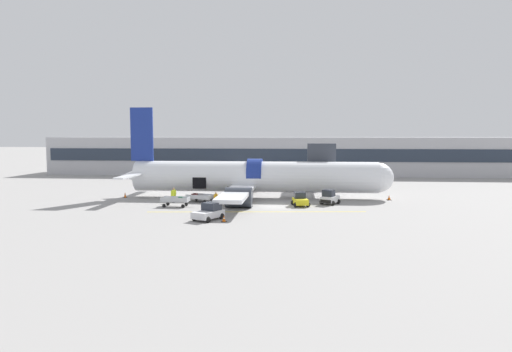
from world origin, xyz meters
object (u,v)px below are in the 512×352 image
at_px(ground_crew_loader_b, 216,198).
at_px(ground_crew_driver, 236,194).
at_px(airplane, 251,177).
at_px(ground_crew_helper, 227,196).
at_px(baggage_cart_loading, 200,198).
at_px(baggage_tug_rear, 209,212).
at_px(baggage_cart_queued, 176,202).
at_px(baggage_tug_mid, 300,200).
at_px(ground_crew_supervisor, 174,194).
at_px(baggage_tug_lead, 330,198).
at_px(ground_crew_loader_a, 173,195).

distance_m(ground_crew_loader_b, ground_crew_driver, 4.09).
distance_m(airplane, ground_crew_helper, 5.56).
distance_m(baggage_cart_loading, ground_crew_driver, 4.30).
distance_m(airplane, baggage_tug_rear, 15.75).
relative_size(baggage_cart_queued, ground_crew_driver, 2.47).
height_order(baggage_tug_mid, ground_crew_supervisor, ground_crew_supervisor).
xyz_separation_m(baggage_tug_mid, ground_crew_helper, (-8.64, 1.55, 0.18)).
height_order(baggage_tug_lead, baggage_tug_rear, baggage_tug_lead).
bearing_deg(baggage_tug_lead, baggage_tug_rear, -137.99).
relative_size(baggage_tug_mid, baggage_cart_loading, 0.68).
relative_size(airplane, ground_crew_driver, 21.51).
xyz_separation_m(baggage_cart_loading, ground_crew_driver, (4.15, 1.05, 0.37)).
bearing_deg(ground_crew_loader_b, ground_crew_driver, 64.54).
xyz_separation_m(ground_crew_driver, ground_crew_helper, (-0.87, -1.54, -0.02)).
bearing_deg(ground_crew_supervisor, ground_crew_loader_b, -29.06).
distance_m(baggage_cart_queued, ground_crew_driver, 7.82).
bearing_deg(ground_crew_loader_b, baggage_tug_lead, 9.63).
bearing_deg(baggage_tug_mid, ground_crew_helper, 169.85).
distance_m(baggage_tug_rear, ground_crew_supervisor, 13.58).
bearing_deg(ground_crew_loader_a, ground_crew_loader_b, -18.30).
distance_m(airplane, ground_crew_driver, 3.93).
bearing_deg(airplane, baggage_tug_rear, -98.99).
relative_size(airplane, baggage_tug_rear, 9.70).
relative_size(baggage_tug_mid, baggage_cart_queued, 0.70).
bearing_deg(ground_crew_loader_a, airplane, 29.69).
relative_size(ground_crew_loader_a, ground_crew_driver, 1.06).
distance_m(baggage_tug_mid, ground_crew_helper, 8.77).
distance_m(baggage_tug_mid, ground_crew_loader_a, 15.01).
xyz_separation_m(baggage_tug_mid, baggage_tug_rear, (-8.62, -9.25, 0.04)).
bearing_deg(ground_crew_helper, ground_crew_loader_a, -176.77).
bearing_deg(ground_crew_loader_a, baggage_tug_rear, -58.72).
xyz_separation_m(baggage_tug_lead, ground_crew_supervisor, (-18.69, 1.00, 0.15)).
xyz_separation_m(airplane, baggage_tug_lead, (9.58, -4.61, -1.94)).
bearing_deg(ground_crew_loader_b, ground_crew_supervisor, 150.94).
bearing_deg(ground_crew_helper, baggage_tug_mid, -10.15).
bearing_deg(ground_crew_loader_b, baggage_tug_mid, 3.65).
height_order(baggage_tug_lead, baggage_cart_queued, baggage_tug_lead).
height_order(ground_crew_loader_b, ground_crew_driver, ground_crew_driver).
relative_size(baggage_tug_lead, baggage_tug_mid, 0.97).
height_order(baggage_tug_rear, baggage_cart_queued, baggage_tug_rear).
bearing_deg(ground_crew_driver, ground_crew_supervisor, -176.22).
bearing_deg(baggage_cart_loading, baggage_tug_mid, -9.70).
bearing_deg(ground_crew_supervisor, baggage_tug_mid, -9.62).
bearing_deg(ground_crew_supervisor, baggage_cart_loading, -9.35).
bearing_deg(baggage_tug_mid, ground_crew_loader_a, 175.46).
bearing_deg(airplane, baggage_tug_lead, -25.68).
xyz_separation_m(airplane, baggage_tug_mid, (6.18, -6.19, -1.99)).
distance_m(baggage_tug_lead, ground_crew_loader_a, 18.37).
height_order(baggage_tug_mid, baggage_cart_loading, baggage_tug_mid).
distance_m(baggage_cart_loading, ground_crew_helper, 3.34).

